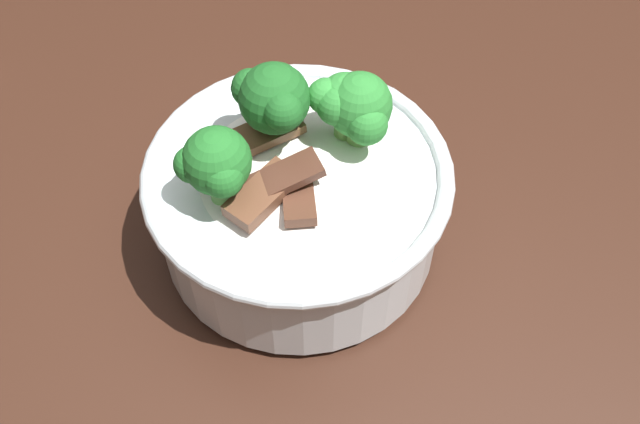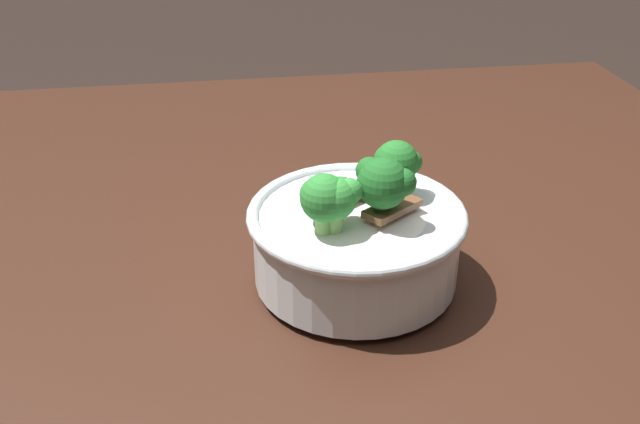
# 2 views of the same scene
# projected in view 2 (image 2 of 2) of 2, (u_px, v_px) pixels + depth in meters

# --- Properties ---
(dining_table) EXTENTS (1.49, 1.03, 0.80)m
(dining_table) POSITION_uv_depth(u_px,v_px,m) (202.00, 293.00, 0.85)
(dining_table) COLOR #381E14
(dining_table) RESTS_ON ground
(rice_bowl) EXTENTS (0.21, 0.21, 0.15)m
(rice_bowl) POSITION_uv_depth(u_px,v_px,m) (357.00, 233.00, 0.69)
(rice_bowl) COLOR silver
(rice_bowl) RESTS_ON dining_table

